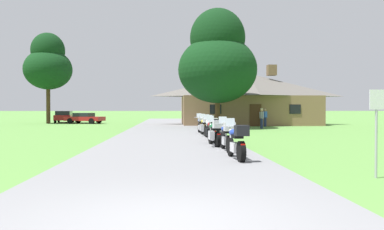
# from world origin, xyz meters

# --- Properties ---
(ground_plane) EXTENTS (500.00, 500.00, 0.00)m
(ground_plane) POSITION_xyz_m (0.00, 20.00, 0.00)
(ground_plane) COLOR #56893D
(asphalt_driveway) EXTENTS (6.40, 80.00, 0.06)m
(asphalt_driveway) POSITION_xyz_m (0.00, 18.00, 0.03)
(asphalt_driveway) COLOR slate
(asphalt_driveway) RESTS_ON ground
(motorcycle_blue_nearest_to_camera) EXTENTS (0.66, 2.08, 1.30)m
(motorcycle_blue_nearest_to_camera) POSITION_xyz_m (2.16, 6.67, 0.62)
(motorcycle_blue_nearest_to_camera) COLOR black
(motorcycle_blue_nearest_to_camera) RESTS_ON asphalt_driveway
(motorcycle_blue_second_in_row) EXTENTS (0.66, 2.08, 1.30)m
(motorcycle_blue_second_in_row) POSITION_xyz_m (2.21, 9.21, 0.62)
(motorcycle_blue_second_in_row) COLOR black
(motorcycle_blue_second_in_row) RESTS_ON asphalt_driveway
(motorcycle_green_third_in_row) EXTENTS (0.84, 2.08, 1.30)m
(motorcycle_green_third_in_row) POSITION_xyz_m (2.00, 11.22, 0.61)
(motorcycle_green_third_in_row) COLOR black
(motorcycle_green_third_in_row) RESTS_ON asphalt_driveway
(motorcycle_red_fourth_in_row) EXTENTS (0.76, 2.08, 1.30)m
(motorcycle_red_fourth_in_row) POSITION_xyz_m (2.11, 13.31, 0.61)
(motorcycle_red_fourth_in_row) COLOR black
(motorcycle_red_fourth_in_row) RESTS_ON asphalt_driveway
(motorcycle_white_fifth_in_row) EXTENTS (0.76, 2.08, 1.30)m
(motorcycle_white_fifth_in_row) POSITION_xyz_m (2.25, 15.48, 0.62)
(motorcycle_white_fifth_in_row) COLOR black
(motorcycle_white_fifth_in_row) RESTS_ON asphalt_driveway
(motorcycle_yellow_sixth_in_row) EXTENTS (0.80, 2.08, 1.30)m
(motorcycle_yellow_sixth_in_row) POSITION_xyz_m (2.16, 17.81, 0.61)
(motorcycle_yellow_sixth_in_row) COLOR black
(motorcycle_yellow_sixth_in_row) RESTS_ON asphalt_driveway
(motorcycle_blue_farthest_in_row) EXTENTS (0.66, 2.08, 1.30)m
(motorcycle_blue_farthest_in_row) POSITION_xyz_m (2.08, 20.03, 0.62)
(motorcycle_blue_farthest_in_row) COLOR black
(motorcycle_blue_farthest_in_row) RESTS_ON asphalt_driveway
(stone_lodge) EXTENTS (14.50, 7.39, 6.23)m
(stone_lodge) POSITION_xyz_m (8.22, 34.74, 2.75)
(stone_lodge) COLOR brown
(stone_lodge) RESTS_ON ground
(bystander_blue_shirt_near_lodge) EXTENTS (0.44, 0.40, 1.67)m
(bystander_blue_shirt_near_lodge) POSITION_xyz_m (8.98, 30.57, 0.93)
(bystander_blue_shirt_near_lodge) COLOR navy
(bystander_blue_shirt_near_lodge) RESTS_ON ground
(bystander_gray_shirt_beside_signpost) EXTENTS (0.29, 0.54, 1.69)m
(bystander_gray_shirt_beside_signpost) POSITION_xyz_m (7.73, 26.71, 0.95)
(bystander_gray_shirt_beside_signpost) COLOR navy
(bystander_gray_shirt_beside_signpost) RESTS_ON ground
(metal_signpost_roadside) EXTENTS (0.36, 0.06, 2.14)m
(metal_signpost_roadside) POSITION_xyz_m (5.01, 3.53, 1.35)
(metal_signpost_roadside) COLOR #9EA0A5
(metal_signpost_roadside) RESTS_ON ground
(tree_left_far) EXTENTS (5.29, 5.29, 10.17)m
(tree_left_far) POSITION_xyz_m (-13.57, 39.18, 6.68)
(tree_left_far) COLOR #422D19
(tree_left_far) RESTS_ON ground
(tree_by_lodge_front) EXTENTS (6.70, 6.70, 10.19)m
(tree_by_lodge_front) POSITION_xyz_m (4.12, 27.56, 5.79)
(tree_by_lodge_front) COLOR #422D19
(tree_by_lodge_front) RESTS_ON ground
(parked_red_suv_far_left) EXTENTS (2.44, 4.81, 1.40)m
(parked_red_suv_far_left) POSITION_xyz_m (-12.54, 41.95, 0.78)
(parked_red_suv_far_left) COLOR maroon
(parked_red_suv_far_left) RESTS_ON ground
(parked_red_sedan_far_left) EXTENTS (4.56, 3.00, 1.20)m
(parked_red_sedan_far_left) POSITION_xyz_m (-9.46, 38.72, 0.64)
(parked_red_sedan_far_left) COLOR maroon
(parked_red_sedan_far_left) RESTS_ON ground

